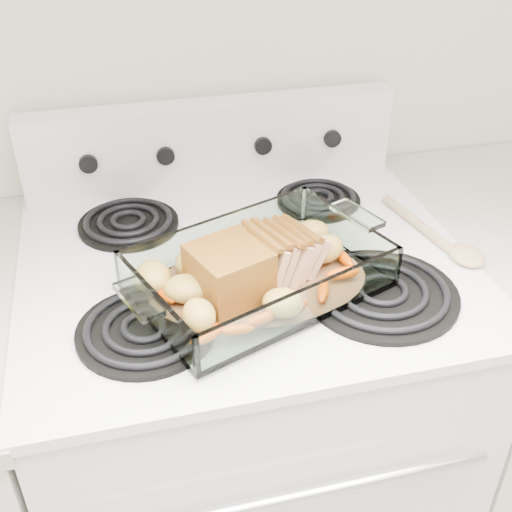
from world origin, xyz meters
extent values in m
cube|color=white|center=(0.00, 1.66, 0.46)|extent=(0.76, 0.65, 0.92)
cylinder|color=silver|center=(0.00, 1.30, 0.74)|extent=(0.61, 0.02, 0.02)
cube|color=white|center=(0.00, 1.66, 0.93)|extent=(0.78, 0.67, 0.02)
cube|color=white|center=(0.00, 1.95, 1.03)|extent=(0.76, 0.06, 0.18)
cylinder|color=black|center=(-0.19, 1.50, 0.94)|extent=(0.21, 0.21, 0.01)
cylinder|color=black|center=(0.19, 1.50, 0.94)|extent=(0.25, 0.25, 0.01)
cylinder|color=black|center=(-0.19, 1.81, 0.94)|extent=(0.19, 0.19, 0.01)
cylinder|color=black|center=(0.19, 1.81, 0.94)|extent=(0.17, 0.17, 0.01)
cylinder|color=black|center=(-0.25, 1.92, 1.03)|extent=(0.04, 0.02, 0.04)
cylinder|color=black|center=(-0.10, 1.92, 1.03)|extent=(0.04, 0.02, 0.04)
cylinder|color=black|center=(0.10, 1.92, 1.03)|extent=(0.04, 0.02, 0.04)
cylinder|color=black|center=(0.25, 1.92, 1.03)|extent=(0.04, 0.02, 0.04)
cube|color=silver|center=(0.00, 1.55, 0.95)|extent=(0.38, 0.25, 0.01)
cube|color=silver|center=(0.00, 1.43, 0.98)|extent=(0.38, 0.01, 0.07)
cube|color=silver|center=(0.00, 1.68, 0.98)|extent=(0.38, 0.01, 0.07)
cube|color=silver|center=(-0.19, 1.55, 0.98)|extent=(0.01, 0.25, 0.07)
cube|color=silver|center=(0.19, 1.55, 0.98)|extent=(0.01, 0.25, 0.07)
cylinder|color=brown|center=(0.00, 1.55, 0.95)|extent=(0.22, 0.22, 0.00)
cube|color=brown|center=(-0.06, 1.55, 1.00)|extent=(0.11, 0.11, 0.09)
cube|color=tan|center=(0.01, 1.55, 0.99)|extent=(0.04, 0.10, 0.08)
cube|color=tan|center=(0.03, 1.55, 0.99)|extent=(0.04, 0.10, 0.08)
cube|color=tan|center=(0.05, 1.55, 0.99)|extent=(0.05, 0.10, 0.07)
cube|color=tan|center=(0.07, 1.55, 0.99)|extent=(0.05, 0.10, 0.07)
cube|color=tan|center=(0.09, 1.55, 0.99)|extent=(0.05, 0.09, 0.07)
ellipsoid|color=#D05300|center=(-0.13, 1.48, 0.96)|extent=(0.05, 0.02, 0.02)
ellipsoid|color=#D05300|center=(0.11, 1.48, 0.96)|extent=(0.05, 0.02, 0.02)
ellipsoid|color=#D05300|center=(0.14, 1.57, 0.96)|extent=(0.05, 0.02, 0.02)
ellipsoid|color=#D05300|center=(-0.14, 1.59, 0.96)|extent=(0.05, 0.02, 0.02)
ellipsoid|color=gold|center=(-0.14, 1.63, 0.97)|extent=(0.06, 0.05, 0.04)
ellipsoid|color=gold|center=(0.02, 1.64, 0.97)|extent=(0.06, 0.05, 0.04)
ellipsoid|color=gold|center=(0.12, 1.53, 0.97)|extent=(0.06, 0.05, 0.04)
cylinder|color=tan|center=(0.34, 1.68, 0.95)|extent=(0.05, 0.21, 0.02)
ellipsoid|color=tan|center=(0.38, 1.56, 0.95)|extent=(0.06, 0.08, 0.02)
camera|label=1|loc=(-0.21, 0.74, 1.57)|focal=45.00mm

